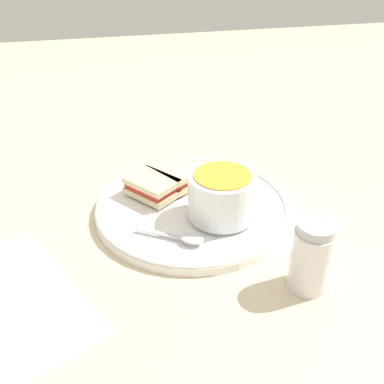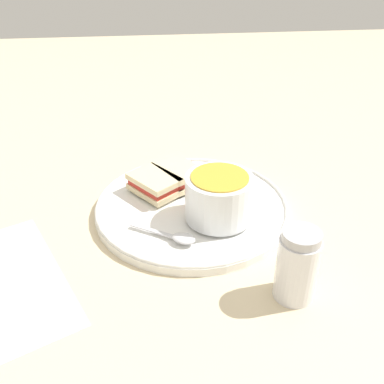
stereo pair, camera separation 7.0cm
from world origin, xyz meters
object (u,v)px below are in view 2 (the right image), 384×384
(soup_bowl, at_px, (219,197))
(spoon, at_px, (179,237))
(sandwich_half_near, at_px, (179,174))
(salt_shaker, at_px, (297,265))
(sandwich_half_far, at_px, (155,184))

(soup_bowl, xyz_separation_m, spoon, (-0.06, -0.05, -0.03))
(spoon, height_order, sandwich_half_near, sandwich_half_near)
(spoon, xyz_separation_m, salt_shaker, (0.13, -0.10, 0.03))
(soup_bowl, bearing_deg, salt_shaker, -65.19)
(sandwich_half_far, relative_size, salt_shaker, 1.01)
(spoon, height_order, sandwich_half_far, sandwich_half_far)
(spoon, bearing_deg, soup_bowl, 69.03)
(soup_bowl, distance_m, sandwich_half_near, 0.12)
(soup_bowl, bearing_deg, sandwich_half_far, 138.70)
(spoon, relative_size, sandwich_half_far, 0.97)
(sandwich_half_near, height_order, salt_shaker, salt_shaker)
(sandwich_half_near, bearing_deg, salt_shaker, -65.09)
(soup_bowl, xyz_separation_m, sandwich_half_near, (-0.05, 0.11, -0.02))
(sandwich_half_near, relative_size, salt_shaker, 1.01)
(salt_shaker, bearing_deg, spoon, 142.18)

